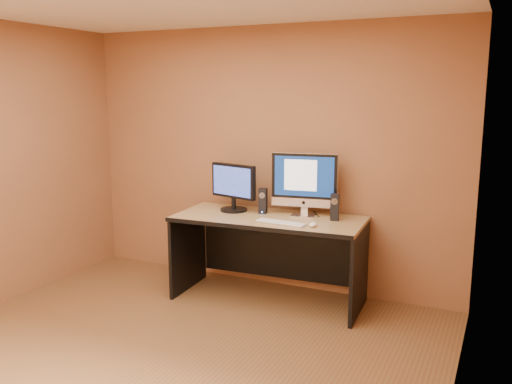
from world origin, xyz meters
TOP-DOWN VIEW (x-y plane):
  - floor at (0.00, 0.00)m, footprint 4.00×4.00m
  - walls at (0.00, 0.00)m, footprint 4.00×4.00m
  - desk at (0.23, 1.54)m, footprint 1.80×0.87m
  - imac at (0.51, 1.73)m, footprint 0.65×0.33m
  - second_monitor at (-0.18, 1.64)m, footprint 0.57×0.38m
  - speaker_left at (0.12, 1.67)m, footprint 0.09×0.09m
  - speaker_right at (0.82, 1.68)m, footprint 0.09×0.09m
  - keyboard at (0.43, 1.35)m, footprint 0.48×0.16m
  - mouse at (0.73, 1.38)m, footprint 0.07×0.12m
  - cable_a at (0.60, 1.84)m, footprint 0.13×0.21m
  - cable_b at (0.44, 1.85)m, footprint 0.05×0.20m

SIDE VIEW (x-z plane):
  - floor at x=0.00m, z-range 0.00..0.00m
  - desk at x=0.23m, z-range 0.00..0.81m
  - cable_a at x=0.60m, z-range 0.81..0.82m
  - cable_b at x=0.44m, z-range 0.81..0.82m
  - keyboard at x=0.43m, z-range 0.81..0.83m
  - mouse at x=0.73m, z-range 0.81..0.85m
  - speaker_left at x=0.12m, z-range 0.81..1.05m
  - speaker_right at x=0.82m, z-range 0.81..1.05m
  - second_monitor at x=-0.18m, z-range 0.81..1.27m
  - imac at x=0.51m, z-range 0.81..1.42m
  - walls at x=0.00m, z-range 0.00..2.60m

